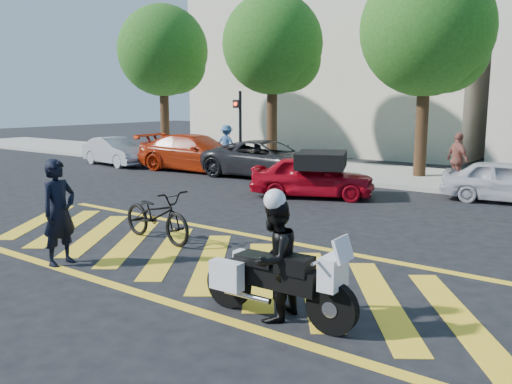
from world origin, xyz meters
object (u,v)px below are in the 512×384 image
Objects in this scene: red_convertible at (312,176)px; parked_far_left at (116,151)px; police_motorcycle at (275,279)px; parked_left at (196,153)px; parked_mid_left at (268,159)px; parked_mid_right at (507,182)px; officer_moto at (274,260)px; bicycle at (157,215)px; officer_bike at (59,212)px.

parked_far_left is (-10.96, 1.64, -0.01)m from red_convertible.
police_motorcycle is 0.45× the size of parked_left.
parked_mid_left reaches higher than police_motorcycle.
red_convertible is 1.04× the size of parked_mid_right.
parked_far_left is (-15.19, 9.79, -0.20)m from officer_moto.
parked_mid_right is at bearing 174.34° from officer_moto.
parked_far_left reaches higher than police_motorcycle.
parked_mid_left is (7.55, 0.88, 0.08)m from parked_far_left.
parked_mid_right is (15.83, 0.88, -0.01)m from parked_far_left.
police_motorcycle is 0.46× the size of parked_mid_left.
bicycle is at bearing -116.22° from officer_moto.
police_motorcycle is at bearing 169.68° from parked_mid_right.
officer_moto is 0.44× the size of parked_far_left.
parked_left is at bearing 88.44° from parked_mid_left.
officer_bike is at bearing -125.43° from parked_far_left.
officer_moto is at bearing -149.12° from parked_mid_left.
police_motorcycle is 9.19m from red_convertible.
parked_mid_left is at bearing 123.41° from police_motorcycle.
parked_mid_right is at bearing 84.42° from police_motorcycle.
parked_far_left is (-15.21, 9.79, 0.06)m from police_motorcycle.
officer_moto is 0.33× the size of parked_mid_left.
bicycle is at bearing -163.51° from parked_mid_left.
officer_bike is 4.45m from police_motorcycle.
parked_far_left is at bearing 91.91° from parked_mid_left.
bicycle is 0.42× the size of parked_mid_left.
police_motorcycle is 0.65× the size of parked_mid_right.
parked_mid_left is at bearing -146.64° from officer_moto.
officer_bike reaches higher than parked_mid_right.
bicycle is 0.90× the size of police_motorcycle.
police_motorcycle is (4.24, -1.88, 0.01)m from bicycle.
officer_moto is at bearing 172.32° from police_motorcycle.
bicycle is 0.59× the size of parked_mid_right.
parked_far_left is at bearing 86.18° from parked_mid_right.
officer_bike is 0.91× the size of bicycle.
bicycle is 0.41× the size of parked_left.
bicycle is at bearing 153.84° from police_motorcycle.
officer_bike is 8.41m from red_convertible.
parked_mid_right is at bearing -94.74° from parked_mid_left.
officer_bike reaches higher than bicycle.
bicycle is at bearing 144.04° from parked_mid_right.
red_convertible is at bearing -7.69° from officer_bike.
red_convertible is at bearing -90.98° from parked_far_left.
parked_far_left reaches higher than parked_mid_right.
parked_mid_right is at bearing -22.05° from bicycle.
red_convertible is 7.22m from parked_left.
police_motorcycle is at bearing -106.98° from bicycle.
officer_moto is at bearing -115.26° from parked_far_left.
officer_moto reaches higher than parked_far_left.
parked_left is at bearing 45.38° from bicycle.
officer_moto is 10.69m from parked_mid_right.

